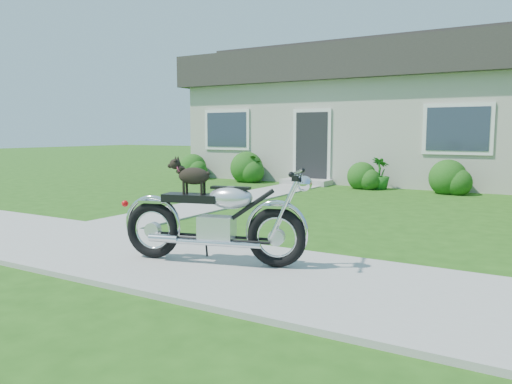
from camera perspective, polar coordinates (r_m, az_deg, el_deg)
ground at (r=6.60m, az=-14.43°, el=-6.69°), size 80.00×80.00×0.00m
sidewalk at (r=6.59m, az=-14.44°, el=-6.52°), size 24.00×2.20×0.04m
walkway at (r=11.38m, az=-1.92°, el=-0.75°), size 1.20×8.00×0.03m
house at (r=17.14m, az=15.28°, el=8.75°), size 12.60×7.03×4.50m
shrub_row at (r=13.92m, az=10.24°, el=2.11°), size 11.31×1.01×1.01m
potted_plant_left at (r=15.25m, az=-0.21°, el=2.70°), size 0.92×0.86×0.83m
potted_plant_right at (r=13.67m, az=14.02°, el=2.08°), size 0.63×0.63×0.86m
motorcycle_with_dog at (r=5.66m, az=-4.64°, el=-3.00°), size 2.18×0.87×1.18m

